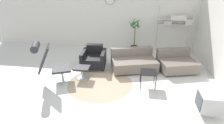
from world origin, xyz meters
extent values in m
plane|color=silver|center=(0.00, 0.00, 0.00)|extent=(12.00, 12.00, 0.00)
cube|color=silver|center=(0.00, 3.23, 1.40)|extent=(12.00, 0.06, 2.80)
cylinder|color=tan|center=(-0.16, -0.10, 0.00)|extent=(1.94, 1.94, 0.01)
cylinder|color=#BCBCC1|center=(-1.34, -0.09, 0.01)|extent=(0.58, 0.58, 0.02)
cylinder|color=#BCBCC1|center=(-1.34, -0.09, 0.20)|extent=(0.06, 0.06, 0.36)
cube|color=#2D2D33|center=(-1.34, -0.09, 0.42)|extent=(0.71, 0.74, 0.06)
cube|color=#2D2D33|center=(-1.74, -0.27, 0.80)|extent=(0.58, 0.68, 0.73)
cylinder|color=#2D2D33|center=(-1.90, -0.33, 1.16)|extent=(0.39, 0.55, 0.20)
cylinder|color=#BCBCC1|center=(-0.78, 0.15, 0.01)|extent=(0.36, 0.36, 0.02)
cylinder|color=#BCBCC1|center=(-0.78, 0.15, 0.18)|extent=(0.05, 0.05, 0.31)
cube|color=#2D2D33|center=(-0.78, 0.15, 0.36)|extent=(0.46, 0.39, 0.06)
cube|color=silver|center=(-0.62, 1.00, 0.03)|extent=(0.72, 0.72, 0.06)
cube|color=black|center=(-0.62, 1.00, 0.23)|extent=(0.64, 0.86, 0.35)
cube|color=black|center=(-0.64, 1.32, 0.58)|extent=(0.59, 0.22, 0.33)
cube|color=black|center=(-0.27, 1.02, 0.33)|extent=(0.18, 0.83, 0.53)
cube|color=black|center=(-0.97, 0.98, 0.33)|extent=(0.18, 0.83, 0.53)
cube|color=black|center=(0.80, 0.99, 0.03)|extent=(1.50, 1.11, 0.05)
cube|color=#70665B|center=(0.80, 0.99, 0.22)|extent=(1.68, 1.29, 0.34)
cube|color=#70665B|center=(0.70, 1.34, 0.54)|extent=(1.48, 0.59, 0.30)
cube|color=black|center=(2.26, 1.12, 0.03)|extent=(1.24, 1.04, 0.05)
cube|color=#70665B|center=(2.26, 1.12, 0.22)|extent=(1.39, 1.21, 0.34)
cube|color=#70665B|center=(2.16, 1.47, 0.54)|extent=(1.20, 0.51, 0.30)
cube|color=black|center=(1.23, -0.03, 0.45)|extent=(0.45, 0.45, 0.02)
cylinder|color=black|center=(1.02, -0.24, 0.22)|extent=(0.02, 0.02, 0.44)
cylinder|color=black|center=(1.44, -0.24, 0.22)|extent=(0.02, 0.02, 0.44)
cylinder|color=black|center=(1.02, 0.18, 0.22)|extent=(0.02, 0.02, 0.44)
cylinder|color=black|center=(1.44, 0.18, 0.22)|extent=(0.02, 0.02, 0.44)
cylinder|color=#B7B7B7|center=(2.57, -1.05, 0.06)|extent=(0.35, 0.35, 0.12)
cube|color=#B7B7B7|center=(2.57, -1.05, 0.32)|extent=(0.52, 0.47, 0.40)
cube|color=#282D33|center=(2.31, -1.05, 0.32)|extent=(0.02, 0.40, 0.34)
cylinder|color=#333338|center=(0.77, 2.75, 0.13)|extent=(0.33, 0.33, 0.26)
cylinder|color=#382819|center=(0.77, 2.75, 0.25)|extent=(0.30, 0.30, 0.02)
cylinder|color=brown|center=(0.77, 2.75, 0.70)|extent=(0.04, 0.04, 0.87)
cone|color=#2D6B33|center=(0.87, 2.75, 1.25)|extent=(0.12, 0.28, 0.31)
cone|color=#2D6B33|center=(0.81, 2.94, 1.27)|extent=(0.46, 0.19, 0.36)
cone|color=#2D6B33|center=(0.68, 2.83, 1.29)|extent=(0.30, 0.30, 0.39)
cone|color=#2D6B33|center=(0.61, 2.64, 1.23)|extent=(0.32, 0.41, 0.28)
cone|color=#2D6B33|center=(0.79, 2.61, 1.20)|extent=(0.33, 0.14, 0.22)
cylinder|color=#BCBCC1|center=(1.71, 3.03, 0.97)|extent=(0.03, 0.03, 1.94)
cylinder|color=#BCBCC1|center=(3.03, 3.03, 0.97)|extent=(0.03, 0.03, 1.94)
cube|color=silver|center=(2.37, 2.91, 1.22)|extent=(1.39, 0.28, 0.02)
cube|color=silver|center=(2.37, 2.91, 1.41)|extent=(1.39, 0.28, 0.02)
cube|color=beige|center=(2.88, 2.90, 1.31)|extent=(0.28, 0.24, 0.16)
cube|color=silver|center=(2.46, 2.90, 1.50)|extent=(0.58, 0.24, 0.16)
cube|color=#B7B2A8|center=(2.06, 2.90, 1.30)|extent=(0.31, 0.24, 0.13)
camera|label=1|loc=(0.82, -4.52, 2.75)|focal=28.00mm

